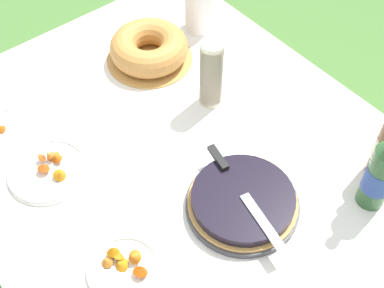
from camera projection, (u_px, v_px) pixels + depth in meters
name	position (u px, v px, depth m)	size (l,w,h in m)	color
ground_plane	(177.00, 256.00, 2.15)	(16.00, 16.00, 0.00)	#4C7A38
garden_table	(173.00, 160.00, 1.66)	(1.42, 1.20, 0.69)	brown
tablecloth	(172.00, 150.00, 1.62)	(1.43, 1.21, 0.10)	white
berry_tart	(243.00, 202.00, 1.45)	(0.31, 0.31, 0.06)	#38383D
serving_knife	(238.00, 187.00, 1.44)	(0.37, 0.10, 0.01)	silver
bundt_cake	(149.00, 48.00, 1.82)	(0.30, 0.30, 0.10)	tan
cup_stack	(211.00, 74.00, 1.64)	(0.07, 0.07, 0.24)	beige
cider_bottle_green	(381.00, 173.00, 1.39)	(0.08, 0.08, 0.33)	#2D562D
snack_plate_near	(48.00, 170.00, 1.54)	(0.23, 0.23, 0.05)	white
snack_plate_left	(124.00, 268.00, 1.35)	(0.19, 0.19, 0.06)	white
paper_towel_roll	(200.00, 3.00, 1.89)	(0.11, 0.11, 0.22)	white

